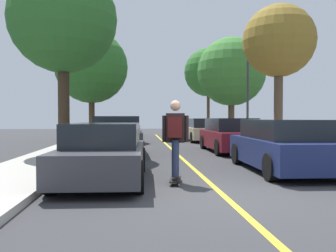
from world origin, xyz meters
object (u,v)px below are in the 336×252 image
parked_car_left_nearest (104,152)px  parked_car_left_far (124,131)px  parked_car_right_far (202,130)px  skateboarder (175,135)px  street_tree_right_near (231,72)px  street_tree_left_nearest (63,20)px  parked_car_left_near (118,136)px  street_tree_left_near (92,67)px  parked_car_right_nearest (284,146)px  street_tree_right_nearest (279,42)px  parked_car_right_near (230,135)px  street_tree_right_far (208,72)px  skateboard (175,179)px  parked_car_left_farthest (127,128)px  streetlamp (248,81)px

parked_car_left_nearest → parked_car_left_far: bearing=90.0°
parked_car_right_far → skateboarder: 13.98m
street_tree_right_near → skateboarder: size_ratio=3.69×
street_tree_left_nearest → street_tree_right_near: (8.64, 8.25, -0.77)m
parked_car_left_near → street_tree_left_near: bearing=103.9°
parked_car_left_near → parked_car_right_far: (4.68, 7.42, -0.03)m
parked_car_left_near → parked_car_right_nearest: size_ratio=0.94×
street_tree_right_nearest → parked_car_left_near: bearing=-175.4°
parked_car_right_near → skateboarder: (-3.10, -7.00, 0.37)m
street_tree_right_far → street_tree_left_nearest: bearing=-119.3°
parked_car_left_far → parked_car_right_nearest: bearing=-67.8°
parked_car_left_near → parked_car_right_nearest: (4.68, -4.67, -0.03)m
parked_car_right_far → skateboard: (-3.10, -13.59, -0.60)m
parked_car_left_farthest → street_tree_right_near: size_ratio=0.67×
parked_car_right_near → skateboard: parked_car_right_near is taller
parked_car_left_far → parked_car_right_nearest: (4.68, -11.45, 0.02)m
parked_car_left_near → street_tree_right_near: street_tree_right_near is taller
parked_car_left_near → street_tree_right_far: street_tree_right_far is taller
parked_car_right_nearest → street_tree_right_nearest: 6.81m
parked_car_left_farthest → skateboard: (1.59, -19.60, -0.60)m
parked_car_right_nearest → parked_car_right_near: parked_car_right_near is taller
streetlamp → skateboard: (-4.85, -10.12, -3.24)m
parked_car_left_near → street_tree_right_far: 17.12m
parked_car_left_farthest → skateboard: 19.67m
parked_car_left_near → parked_car_right_near: 4.75m
parked_car_right_nearest → parked_car_right_near: size_ratio=0.99×
parked_car_right_far → street_tree_right_far: street_tree_right_far is taller
parked_car_right_near → streetlamp: streetlamp is taller
parked_car_right_far → parked_car_left_farthest: bearing=127.9°
parked_car_left_farthest → skateboarder: bearing=-85.4°
parked_car_left_farthest → parked_car_right_far: size_ratio=1.01×
parked_car_left_farthest → street_tree_left_near: street_tree_left_near is taller
parked_car_left_nearest → skateboarder: skateboarder is taller
parked_car_left_farthest → parked_car_right_far: parked_car_right_far is taller
parked_car_right_far → street_tree_left_near: (-6.66, 0.55, 3.81)m
street_tree_left_nearest → street_tree_right_far: (8.64, 15.42, 0.11)m
parked_car_right_near → parked_car_left_nearest: bearing=-125.7°
street_tree_left_nearest → street_tree_right_near: 11.97m
street_tree_right_near → street_tree_right_nearest: bearing=-90.0°
parked_car_left_farthest → street_tree_right_far: 8.22m
parked_car_right_near → skateboarder: skateboarder is taller
parked_car_right_far → streetlamp: size_ratio=0.75×
street_tree_left_nearest → skateboarder: (3.56, -5.90, -4.01)m
street_tree_left_nearest → skateboard: 8.49m
parked_car_left_far → street_tree_left_nearest: size_ratio=0.63×
street_tree_right_near → skateboarder: street_tree_right_near is taller
street_tree_right_far → streetlamp: bearing=-91.2°
parked_car_left_far → street_tree_right_near: (6.66, 1.17, 3.64)m
parked_car_left_nearest → skateboard: parked_car_left_nearest is taller
parked_car_left_nearest → parked_car_left_far: (-0.00, 12.48, 0.01)m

